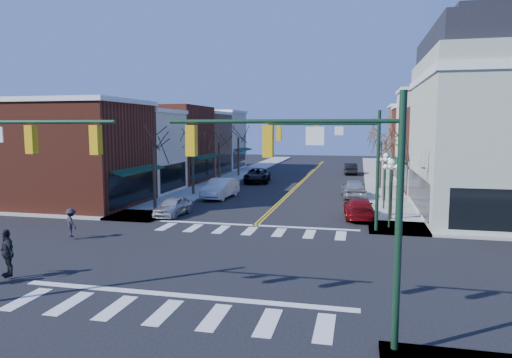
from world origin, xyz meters
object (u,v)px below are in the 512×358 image
Objects in this scene: car_right_near at (359,208)px; pedestrian_dark_a at (7,253)px; pedestrian_dark_b at (71,223)px; lamppost_midblock at (385,171)px; car_left_near at (173,206)px; car_left_far at (257,175)px; car_right_mid at (354,188)px; car_left_mid at (220,188)px; car_right_far at (350,169)px; lamppost_corner at (390,181)px.

pedestrian_dark_a is at bearing 44.94° from car_right_near.
lamppost_midblock is at bearing -107.96° from pedestrian_dark_b.
lamppost_midblock is 2.22× the size of pedestrian_dark_a.
car_left_near is at bearing -159.94° from lamppost_midblock.
pedestrian_dark_b is (-4.39, -27.76, 0.16)m from car_left_far.
car_right_mid is at bearing 111.90° from lamppost_midblock.
car_left_mid is 1.16× the size of car_right_far.
car_left_mid is 3.25× the size of pedestrian_dark_b.
lamppost_midblock is at bearing 90.00° from lamppost_corner.
lamppost_midblock is 0.77× the size of car_left_far.
lamppost_midblock reaches higher than car_right_far.
car_left_near is 20.18m from car_left_far.
car_left_near is at bearing -74.75° from pedestrian_dark_b.
lamppost_corner reaches higher than car_right_near.
lamppost_midblock is at bearing -121.91° from car_right_near.
car_right_far is at bearing 69.98° from car_left_mid.
car_left_far is at bearing 121.42° from lamppost_corner.
car_left_near is 0.79× the size of car_right_mid.
pedestrian_dark_b reaches higher than car_right_mid.
car_left_far is 14.10m from car_right_mid.
car_left_near is 8.34m from car_left_mid.
car_right_mid is (-0.47, 9.03, 0.15)m from car_right_near.
lamppost_midblock is 0.97× the size of car_right_far.
lamppost_midblock is 26.26m from car_right_far.
pedestrian_dark_b reaches higher than car_right_far.
pedestrian_dark_b is at bearing -143.27° from lamppost_midblock.
car_left_near is at bearing 175.42° from lamppost_corner.
car_right_far is 47.27m from pedestrian_dark_a.
pedestrian_dark_b is at bearing -107.34° from car_left_near.
pedestrian_dark_a is (-1.23, -14.16, 0.46)m from car_left_near.
pedestrian_dark_b is (-1.56, 6.51, -0.18)m from pedestrian_dark_a.
pedestrian_dark_a reaches higher than car_left_far.
car_left_near is 0.70× the size of car_left_far.
lamppost_corner is 1.10× the size of car_left_near.
car_left_near is 0.76× the size of car_left_mid.
pedestrian_dark_b is at bearing -159.57° from lamppost_corner.
car_left_mid is at bearing 167.80° from lamppost_midblock.
lamppost_midblock is 1.10× the size of car_left_near.
car_right_mid is at bearing -91.02° from car_right_near.
lamppost_corner is 0.77× the size of car_left_far.
car_right_far reaches higher than car_left_near.
pedestrian_dark_b is at bearing 27.61° from car_right_near.
car_left_mid is at bearing 114.20° from pedestrian_dark_a.
car_left_mid reaches higher than car_right_near.
car_left_far is 1.14× the size of car_right_mid.
car_left_mid reaches higher than car_right_mid.
pedestrian_dark_b is (-2.79, -7.65, 0.28)m from car_left_near.
pedestrian_dark_b reaches higher than car_right_near.
pedestrian_dark_a reaches higher than car_right_near.
car_left_far is at bearing 91.56° from car_left_mid.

